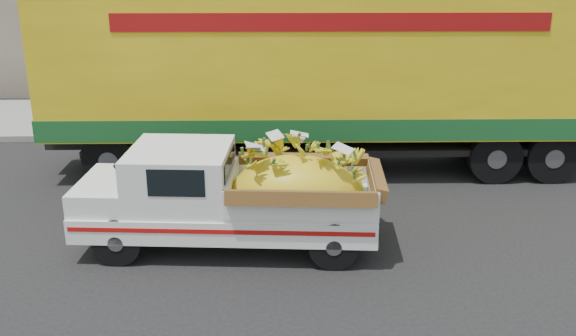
{
  "coord_description": "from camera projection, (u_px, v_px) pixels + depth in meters",
  "views": [
    {
      "loc": [
        -0.55,
        -9.0,
        4.69
      ],
      "look_at": [
        -0.12,
        1.23,
        1.17
      ],
      "focal_mm": 40.0,
      "sensor_mm": 36.0,
      "label": 1
    }
  ],
  "objects": [
    {
      "name": "pickup_truck",
      "position": [
        250.0,
        195.0,
        10.38
      ],
      "size": [
        4.91,
        2.14,
        1.68
      ],
      "rotation": [
        0.0,
        0.0,
        -0.08
      ],
      "color": "black",
      "rests_on": "ground"
    },
    {
      "name": "sidewalk",
      "position": [
        281.0,
        115.0,
        18.68
      ],
      "size": [
        60.0,
        4.0,
        0.14
      ],
      "primitive_type": "cube",
      "color": "gray",
      "rests_on": "ground"
    },
    {
      "name": "semi_trailer",
      "position": [
        327.0,
        74.0,
        13.75
      ],
      "size": [
        12.02,
        2.8,
        3.8
      ],
      "rotation": [
        0.0,
        0.0,
        -0.02
      ],
      "color": "black",
      "rests_on": "ground"
    },
    {
      "name": "curb",
      "position": [
        283.0,
        135.0,
        16.7
      ],
      "size": [
        60.0,
        0.25,
        0.15
      ],
      "primitive_type": "cube",
      "color": "gray",
      "rests_on": "ground"
    },
    {
      "name": "ground",
      "position": [
        299.0,
        264.0,
        10.05
      ],
      "size": [
        100.0,
        100.0,
        0.0
      ],
      "primitive_type": "plane",
      "color": "black",
      "rests_on": "ground"
    },
    {
      "name": "building_left",
      "position": [
        54.0,
        12.0,
        23.15
      ],
      "size": [
        18.0,
        6.0,
        5.0
      ],
      "primitive_type": "cube",
      "color": "gray",
      "rests_on": "ground"
    }
  ]
}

